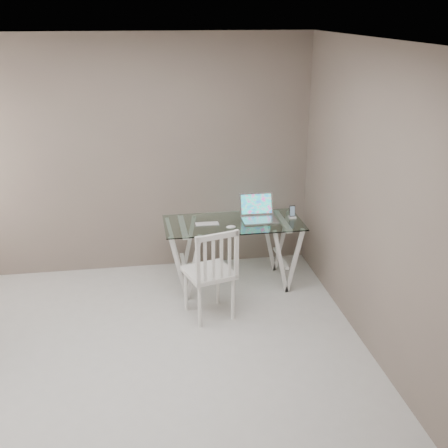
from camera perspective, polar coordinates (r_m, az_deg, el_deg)
name	(u,v)px	position (r m, az deg, el deg)	size (l,w,h in m)	color
room	(129,184)	(4.20, -9.64, 4.06)	(4.50, 4.52, 2.71)	#BBB8B3
desk	(233,253)	(6.23, 0.93, -2.94)	(1.50, 0.70, 0.75)	silver
chair	(212,270)	(5.49, -1.21, -4.72)	(0.55, 0.55, 0.97)	white
laptop	(258,213)	(6.20, 3.48, 1.11)	(0.38, 0.35, 0.25)	silver
keyboard	(207,224)	(6.04, -1.74, 0.01)	(0.27, 0.11, 0.01)	silver
mouse	(231,227)	(5.92, 0.71, -0.30)	(0.10, 0.06, 0.03)	white
phone_dock	(292,215)	(6.26, 6.95, 0.96)	(0.08, 0.08, 0.14)	white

